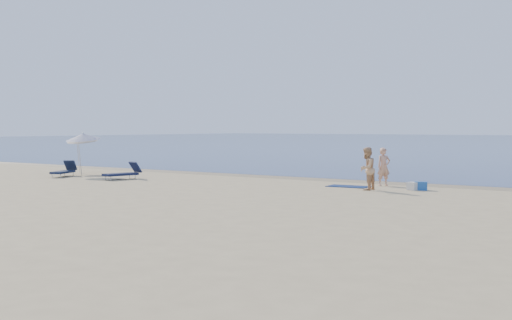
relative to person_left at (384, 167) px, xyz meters
The scene contains 10 objects.
wet_sand_strip 4.75m from the person_left, 162.81° to the left, with size 240.00×1.60×0.00m, color #847254.
person_left is the anchor object (origin of this frame).
person_right 2.05m from the person_left, 85.10° to the right, with size 0.80×0.62×1.64m, color tan.
beach_towel 1.73m from the person_left, 131.10° to the right, with size 1.64×0.91×0.03m, color #0F1F4B.
white_bag 2.06m from the person_left, 33.35° to the right, with size 0.36×0.31×0.31m, color silver.
blue_cooler 2.17m from the person_left, 24.95° to the right, with size 0.46×0.33×0.33m, color #1F55A9.
umbrella_near 14.85m from the person_left, 167.71° to the right, with size 1.87×1.89×2.22m.
umbrella_far 16.05m from the person_left, behind, with size 1.91×1.93×2.08m.
lounger_left 15.33m from the person_left, 164.48° to the right, with size 1.18×1.81×0.76m.
lounger_right 11.79m from the person_left, 161.85° to the right, with size 0.94×1.89×0.80m.
Camera 1 is at (14.80, -6.51, 2.43)m, focal length 45.00 mm.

